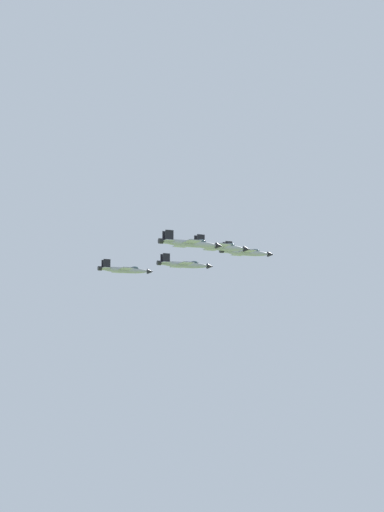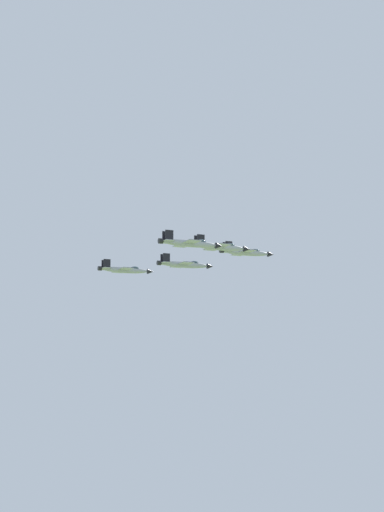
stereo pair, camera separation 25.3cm
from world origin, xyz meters
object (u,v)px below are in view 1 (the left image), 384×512
at_px(jet_right_wingman, 220,247).
at_px(jet_left_outer, 125,270).
at_px(jet_left_wingman, 184,264).
at_px(jet_lead, 246,252).
at_px(jet_right_outer, 190,243).

bearing_deg(jet_right_wingman, jet_left_outer, 111.00).
bearing_deg(jet_left_outer, jet_left_wingman, -39.69).
bearing_deg(jet_lead, jet_right_outer, -138.97).
bearing_deg(jet_lead, jet_left_outer, 140.30).
height_order(jet_left_outer, jet_right_outer, jet_right_outer).
distance_m(jet_left_outer, jet_right_outer, 44.61).
bearing_deg(jet_left_wingman, jet_lead, -39.62).
xyz_separation_m(jet_left_wingman, jet_left_outer, (-2.96, -16.96, -0.72)).
xyz_separation_m(jet_right_wingman, jet_right_outer, (16.26, -5.66, -1.94)).
height_order(jet_left_wingman, jet_left_outer, jet_left_wingman).
height_order(jet_left_wingman, jet_right_wingman, jet_right_wingman).
distance_m(jet_left_wingman, jet_right_outer, 35.95).
distance_m(jet_left_wingman, jet_left_outer, 17.24).
xyz_separation_m(jet_lead, jet_right_outer, (32.53, -11.31, -3.22)).
distance_m(jet_lead, jet_right_outer, 34.59).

